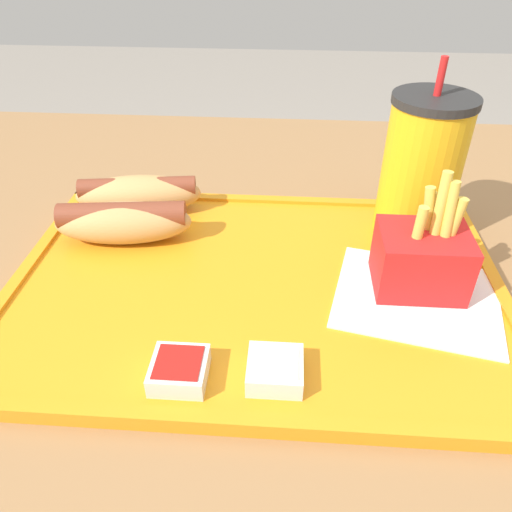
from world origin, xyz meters
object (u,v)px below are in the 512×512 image
object	(u,v)px
hot_dog_near	(123,221)
fries_carton	(422,258)
sauce_cup_mayo	(275,369)
sauce_cup_ketchup	(179,369)
soda_cup	(422,167)
hot_dog_far	(138,193)

from	to	relation	value
hot_dog_near	fries_carton	world-z (taller)	fries_carton
sauce_cup_mayo	sauce_cup_ketchup	distance (m)	0.07
soda_cup	sauce_cup_mayo	distance (m)	0.27
hot_dog_near	fries_carton	size ratio (longest dim) A/B	1.26
soda_cup	sauce_cup_ketchup	bearing A→B (deg)	-132.98
soda_cup	hot_dog_far	world-z (taller)	soda_cup
fries_carton	sauce_cup_mayo	xyz separation A→B (m)	(-0.13, -0.12, -0.02)
hot_dog_far	sauce_cup_mayo	distance (m)	0.29
hot_dog_far	sauce_cup_ketchup	world-z (taller)	hot_dog_far
hot_dog_near	sauce_cup_mayo	size ratio (longest dim) A/B	3.49
hot_dog_far	fries_carton	size ratio (longest dim) A/B	1.27
soda_cup	sauce_cup_mayo	size ratio (longest dim) A/B	4.35
soda_cup	fries_carton	distance (m)	0.11
hot_dog_far	hot_dog_near	distance (m)	0.06
soda_cup	hot_dog_far	size ratio (longest dim) A/B	1.24
soda_cup	fries_carton	world-z (taller)	soda_cup
hot_dog_far	hot_dog_near	xyz separation A→B (m)	(0.00, -0.06, 0.00)
hot_dog_far	hot_dog_near	size ratio (longest dim) A/B	1.01
hot_dog_near	soda_cup	bearing A→B (deg)	8.35
soda_cup	sauce_cup_ketchup	world-z (taller)	soda_cup
soda_cup	hot_dog_far	distance (m)	0.31
fries_carton	soda_cup	bearing A→B (deg)	83.52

